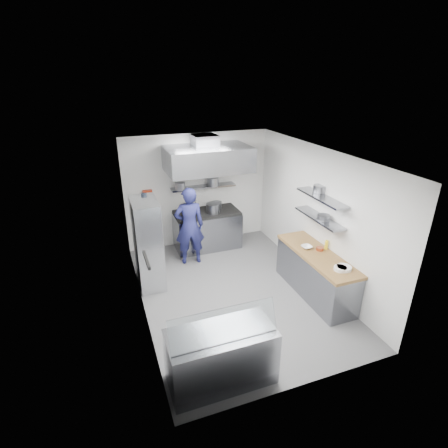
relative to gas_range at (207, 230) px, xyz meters
name	(u,v)px	position (x,y,z in m)	size (l,w,h in m)	color
floor	(234,291)	(-0.10, -2.10, -0.45)	(5.00, 5.00, 0.00)	#49494B
ceiling	(236,154)	(-0.10, -2.10, 2.35)	(5.00, 5.00, 0.00)	silver
wall_back	(198,190)	(-0.10, 0.40, 0.95)	(3.60, 0.02, 2.80)	white
wall_front	(309,305)	(-0.10, -4.60, 0.95)	(3.60, 0.02, 2.80)	white
wall_left	(138,243)	(-1.90, -2.10, 0.95)	(5.00, 0.02, 2.80)	white
wall_right	(317,216)	(1.70, -2.10, 0.95)	(5.00, 0.02, 2.80)	white
gas_range	(207,230)	(0.00, 0.00, 0.00)	(1.60, 0.80, 0.90)	gray
cooktop	(207,213)	(0.00, 0.00, 0.48)	(1.57, 0.78, 0.06)	black
stock_pot_left	(190,206)	(-0.35, 0.25, 0.61)	(0.30, 0.30, 0.20)	slate
stock_pot_mid	(213,208)	(0.11, -0.13, 0.63)	(0.33, 0.33, 0.24)	slate
stock_pot_right	(216,205)	(0.30, 0.16, 0.59)	(0.27, 0.27, 0.16)	slate
over_range_shelf	(203,187)	(0.00, 0.24, 1.07)	(1.60, 0.30, 0.04)	gray
shelf_pot_a	(180,186)	(-0.60, 0.14, 1.18)	(0.24, 0.24, 0.18)	slate
shelf_pot_b	(213,182)	(0.23, 0.17, 1.20)	(0.28, 0.28, 0.22)	slate
extractor_hood	(208,159)	(0.00, -0.18, 1.85)	(1.90, 1.15, 0.55)	gray
hood_duct	(205,140)	(0.00, 0.05, 2.23)	(0.55, 0.55, 0.24)	slate
red_firebox	(148,196)	(-1.35, 0.34, 0.97)	(0.22, 0.10, 0.26)	#B2280E
chef	(189,226)	(-0.61, -0.61, 0.46)	(0.66, 0.44, 1.82)	navy
wire_rack	(148,244)	(-1.63, -1.21, 0.48)	(0.50, 0.90, 1.85)	silver
rack_bin_a	(147,246)	(-1.63, -1.07, 0.35)	(0.15, 0.18, 0.16)	white
rack_bin_b	(143,220)	(-1.63, -0.82, 0.85)	(0.14, 0.18, 0.16)	yellow
rack_jar	(144,198)	(-1.58, -0.90, 1.35)	(0.11, 0.11, 0.18)	black
knife_strip	(146,260)	(-1.88, -3.00, 1.10)	(0.04, 0.55, 0.05)	black
prep_counter_base	(315,275)	(1.38, -2.70, -0.03)	(0.62, 2.00, 0.84)	gray
prep_counter_top	(318,255)	(1.38, -2.70, 0.42)	(0.65, 2.04, 0.06)	olive
plate_stack_a	(344,268)	(1.47, -3.36, 0.48)	(0.26, 0.26, 0.06)	white
plate_stack_b	(340,269)	(1.39, -3.36, 0.48)	(0.23, 0.23, 0.06)	white
copper_pan	(320,249)	(1.49, -2.60, 0.48)	(0.14, 0.14, 0.06)	#BB5735
squeeze_bottle	(326,245)	(1.64, -2.59, 0.54)	(0.06, 0.06, 0.18)	yellow
mixing_bowl	(307,247)	(1.30, -2.44, 0.47)	(0.20, 0.20, 0.05)	white
wall_shelf_lower	(319,218)	(1.54, -2.40, 1.05)	(0.30, 1.30, 0.04)	gray
wall_shelf_upper	(322,197)	(1.54, -2.40, 1.47)	(0.30, 1.30, 0.04)	gray
shelf_pot_c	(324,217)	(1.53, -2.55, 1.12)	(0.24, 0.24, 0.10)	slate
shelf_pot_d	(320,189)	(1.66, -2.16, 1.56)	(0.26, 0.26, 0.14)	slate
display_case	(221,357)	(-1.10, -4.10, -0.03)	(1.50, 0.70, 0.85)	gray
display_glass	(224,325)	(-1.10, -4.22, 0.62)	(1.47, 0.02, 0.45)	silver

